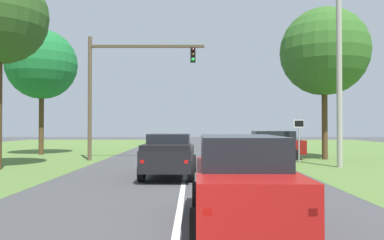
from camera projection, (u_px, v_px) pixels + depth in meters
The scene contains 9 objects.
ground_plane at pixel (183, 184), 13.92m from camera, with size 120.00×120.00×0.00m, color #424244.
red_suv_near at pixel (240, 179), 8.06m from camera, with size 2.17×4.94×1.92m.
pickup_truck_lead at pixel (169, 154), 15.81m from camera, with size 2.25×5.08×1.81m.
traffic_light at pixel (119, 79), 23.40m from camera, with size 7.24×0.40×7.70m.
keep_moving_sign at pixel (298, 134), 21.89m from camera, with size 0.60×0.09×2.62m.
oak_tree_right at pixel (324, 52), 24.16m from camera, with size 5.61×5.61×9.71m.
crossing_suv_far at pixel (270, 144), 24.37m from camera, with size 4.26×2.12×1.81m.
utility_pole_right at pixel (339, 71), 19.51m from camera, with size 0.28×0.28×9.98m, color #9E998E.
extra_tree_2 at pixel (41, 64), 28.12m from camera, with size 5.19×5.19×9.34m.
Camera 1 is at (0.31, -2.90, 2.13)m, focal length 35.29 mm.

